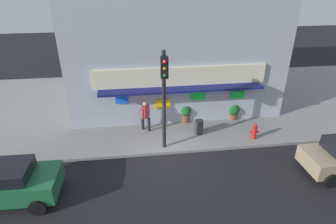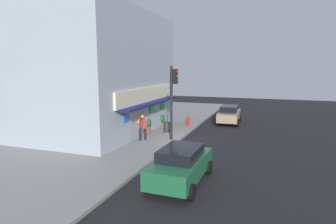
{
  "view_description": "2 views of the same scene",
  "coord_description": "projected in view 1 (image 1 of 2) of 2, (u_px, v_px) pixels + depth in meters",
  "views": [
    {
      "loc": [
        -1.47,
        -11.3,
        8.19
      ],
      "look_at": [
        0.29,
        2.37,
        1.09
      ],
      "focal_mm": 30.58,
      "sensor_mm": 36.0,
      "label": 1
    },
    {
      "loc": [
        -18.03,
        -5.64,
        4.91
      ],
      "look_at": [
        1.78,
        1.41,
        1.68
      ],
      "focal_mm": 31.2,
      "sensor_mm": 36.0,
      "label": 2
    }
  ],
  "objects": [
    {
      "name": "potted_plant_by_window",
      "position": [
        234.0,
        111.0,
        16.62
      ],
      "size": [
        0.65,
        0.65,
        0.91
      ],
      "color": "brown",
      "rests_on": "sidewalk"
    },
    {
      "name": "traffic_light",
      "position": [
        164.0,
        89.0,
        12.72
      ],
      "size": [
        0.32,
        0.58,
        4.85
      ],
      "color": "black",
      "rests_on": "sidewalk"
    },
    {
      "name": "fire_hydrant",
      "position": [
        254.0,
        131.0,
        14.72
      ],
      "size": [
        0.49,
        0.25,
        0.86
      ],
      "color": "red",
      "rests_on": "sidewalk"
    },
    {
      "name": "potted_plant_by_doorway",
      "position": [
        186.0,
        113.0,
        16.27
      ],
      "size": [
        0.61,
        0.61,
        1.01
      ],
      "color": "brown",
      "rests_on": "sidewalk"
    },
    {
      "name": "parked_car_green",
      "position": [
        3.0,
        183.0,
        10.85
      ],
      "size": [
        4.16,
        2.07,
        1.57
      ],
      "color": "#1E6038",
      "rests_on": "ground_plane"
    },
    {
      "name": "trash_can",
      "position": [
        199.0,
        127.0,
        15.19
      ],
      "size": [
        0.46,
        0.46,
        0.76
      ],
      "primitive_type": "cylinder",
      "color": "#2D2D2D",
      "rests_on": "sidewalk"
    },
    {
      "name": "corner_building",
      "position": [
        171.0,
        32.0,
        17.69
      ],
      "size": [
        12.07,
        8.3,
        8.74
      ],
      "color": "#9EA8B2",
      "rests_on": "sidewalk"
    },
    {
      "name": "sidewalk",
      "position": [
        157.0,
        103.0,
        18.85
      ],
      "size": [
        40.05,
        11.34,
        0.15
      ],
      "primitive_type": "cube",
      "color": "gray",
      "rests_on": "ground_plane"
    },
    {
      "name": "ground_plane",
      "position": [
        168.0,
        154.0,
        13.88
      ],
      "size": [
        60.07,
        60.07,
        0.0
      ],
      "primitive_type": "plane",
      "color": "black"
    },
    {
      "name": "pedestrian",
      "position": [
        145.0,
        115.0,
        15.23
      ],
      "size": [
        0.54,
        0.56,
        1.7
      ],
      "color": "black",
      "rests_on": "sidewalk"
    }
  ]
}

